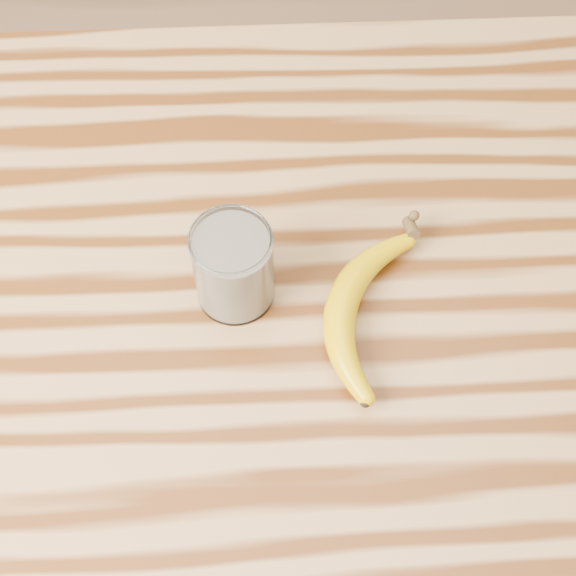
{
  "coord_description": "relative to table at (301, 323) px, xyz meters",
  "views": [
    {
      "loc": [
        -0.04,
        -0.47,
        1.67
      ],
      "look_at": [
        -0.02,
        -0.04,
        0.93
      ],
      "focal_mm": 50.0,
      "sensor_mm": 36.0,
      "label": 1
    }
  ],
  "objects": [
    {
      "name": "table",
      "position": [
        0.0,
        0.0,
        0.0
      ],
      "size": [
        1.2,
        0.8,
        0.9
      ],
      "color": "#9D7341",
      "rests_on": "ground"
    },
    {
      "name": "smoothie_glass",
      "position": [
        -0.08,
        -0.03,
        0.18
      ],
      "size": [
        0.09,
        0.09,
        0.11
      ],
      "color": "white",
      "rests_on": "table"
    },
    {
      "name": "banana",
      "position": [
        0.04,
        -0.05,
        0.15
      ],
      "size": [
        0.2,
        0.32,
        0.04
      ],
      "primitive_type": null,
      "rotation": [
        0.0,
        0.0,
        -0.33
      ],
      "color": "#C99C00",
      "rests_on": "table"
    }
  ]
}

